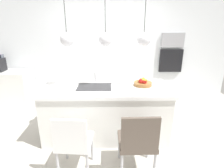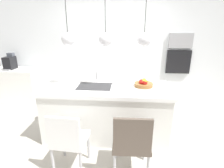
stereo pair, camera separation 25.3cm
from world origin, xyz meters
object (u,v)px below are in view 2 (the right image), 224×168
(fruit_bowl, at_px, (143,84))
(oven, at_px, (178,62))
(microwave, at_px, (181,41))
(chair_middle, at_px, (131,142))
(coffee_machine, at_px, (10,62))
(chair_near, at_px, (68,139))

(fruit_bowl, height_order, oven, oven)
(microwave, relative_size, chair_middle, 0.60)
(coffee_machine, relative_size, chair_middle, 0.42)
(oven, distance_m, chair_middle, 2.76)
(fruit_bowl, bearing_deg, microwave, 57.86)
(fruit_bowl, distance_m, microwave, 1.88)
(chair_near, bearing_deg, oven, 51.05)
(microwave, height_order, oven, microwave)
(oven, bearing_deg, chair_near, -128.95)
(fruit_bowl, xyz_separation_m, microwave, (0.95, 1.52, 0.58))
(chair_near, bearing_deg, coffee_machine, 134.39)
(coffee_machine, relative_size, microwave, 0.70)
(microwave, height_order, chair_middle, microwave)
(chair_near, bearing_deg, microwave, 51.05)
(chair_near, distance_m, chair_middle, 0.82)
(microwave, distance_m, chair_middle, 2.90)
(fruit_bowl, bearing_deg, oven, 57.86)
(chair_near, xyz_separation_m, chair_middle, (0.82, -0.01, 0.01))
(coffee_machine, height_order, chair_near, coffee_machine)
(fruit_bowl, relative_size, chair_near, 0.35)
(fruit_bowl, bearing_deg, chair_middle, -102.24)
(fruit_bowl, bearing_deg, chair_near, -137.87)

